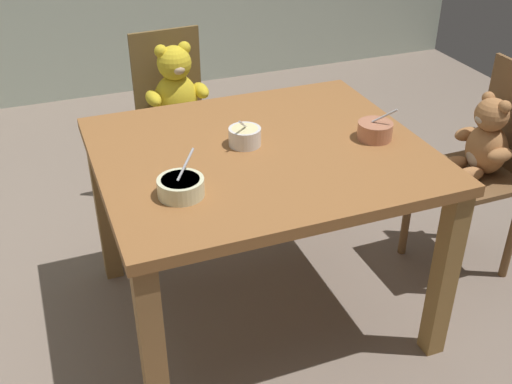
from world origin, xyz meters
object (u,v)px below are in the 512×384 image
at_px(porridge_bowl_terracotta_near_right, 375,130).
at_px(porridge_bowl_cream_near_left, 181,187).
at_px(teddy_chair_far_center, 177,102).
at_px(teddy_chair_near_right, 483,155).
at_px(porridge_bowl_white_center, 245,136).
at_px(dining_table, 261,175).

relative_size(porridge_bowl_terracotta_near_right, porridge_bowl_cream_near_left, 0.87).
height_order(teddy_chair_far_center, porridge_bowl_cream_near_left, teddy_chair_far_center).
distance_m(porridge_bowl_terracotta_near_right, porridge_bowl_cream_near_left, 0.77).
xyz_separation_m(teddy_chair_near_right, teddy_chair_far_center, (-1.04, 0.92, 0.03)).
bearing_deg(porridge_bowl_cream_near_left, porridge_bowl_terracotta_near_right, 9.72).
xyz_separation_m(porridge_bowl_terracotta_near_right, porridge_bowl_white_center, (-0.45, 0.12, 0.00)).
distance_m(teddy_chair_near_right, porridge_bowl_white_center, 1.04).
distance_m(dining_table, teddy_chair_far_center, 0.89).
distance_m(teddy_chair_near_right, teddy_chair_far_center, 1.39).
height_order(porridge_bowl_terracotta_near_right, porridge_bowl_cream_near_left, porridge_bowl_cream_near_left).
height_order(teddy_chair_near_right, porridge_bowl_terracotta_near_right, teddy_chair_near_right).
height_order(porridge_bowl_cream_near_left, porridge_bowl_white_center, porridge_bowl_cream_near_left).
xyz_separation_m(dining_table, porridge_bowl_terracotta_near_right, (0.41, -0.07, 0.14)).
xyz_separation_m(teddy_chair_near_right, porridge_bowl_terracotta_near_right, (-0.55, -0.04, 0.22)).
distance_m(teddy_chair_far_center, porridge_bowl_terracotta_near_right, 1.09).
height_order(dining_table, teddy_chair_far_center, teddy_chair_far_center).
height_order(dining_table, teddy_chair_near_right, teddy_chair_near_right).
distance_m(porridge_bowl_terracotta_near_right, porridge_bowl_white_center, 0.47).
bearing_deg(porridge_bowl_cream_near_left, teddy_chair_far_center, 76.31).
distance_m(teddy_chair_far_center, porridge_bowl_cream_near_left, 1.14).
distance_m(porridge_bowl_cream_near_left, porridge_bowl_white_center, 0.39).
bearing_deg(dining_table, porridge_bowl_terracotta_near_right, -9.65).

